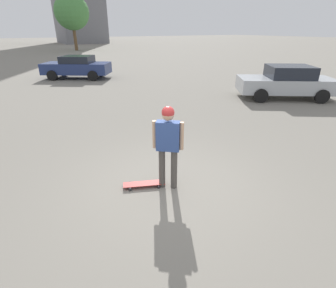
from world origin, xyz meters
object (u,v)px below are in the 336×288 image
Objects in this scene: person at (168,140)px; car_parked_far at (77,67)px; skateboard at (144,184)px; car_parked_near at (286,82)px.

person is 0.39× the size of car_parked_far.
car_parked_near is (-9.14, -3.48, 0.70)m from skateboard.
car_parked_far reaches higher than skateboard.
car_parked_near reaches higher than skateboard.
skateboard is 0.19× the size of car_parked_near.
car_parked_far is at bearing -21.96° from car_parked_near.
person is 9.49m from car_parked_near.
skateboard is 9.80m from car_parked_near.
person is 0.38× the size of car_parked_near.
car_parked_near is at bearing 63.20° from person.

